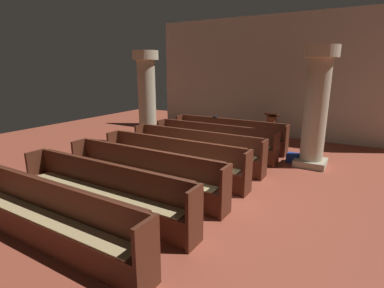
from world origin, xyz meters
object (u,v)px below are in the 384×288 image
pew_row_3 (173,158)px  lectern (271,130)px  pew_row_2 (195,148)px  pew_row_4 (143,172)px  kneeler_box_blue (293,158)px  hymn_book (216,117)px  pew_row_0 (228,133)px  pew_row_1 (214,140)px  pillar_far_side (147,97)px  pillar_aisle_side (316,106)px  pew_row_5 (103,189)px  pew_row_6 (47,215)px

pew_row_3 → lectern: 4.78m
pew_row_2 → pew_row_4: 2.20m
kneeler_box_blue → lectern: bearing=122.5°
hymn_book → pew_row_0: bearing=-17.9°
pew_row_1 → pillar_far_side: 2.92m
pew_row_2 → pillar_aisle_side: size_ratio=1.23×
pew_row_0 → pillar_aisle_side: bearing=-12.3°
pew_row_4 → hymn_book: size_ratio=19.19×
pew_row_2 → pew_row_5: 3.30m
pew_row_2 → hymn_book: size_ratio=19.19×
pew_row_5 → kneeler_box_blue: size_ratio=11.60×
pew_row_5 → lectern: lectern is taller
pew_row_3 → pew_row_4: size_ratio=1.00×
pew_row_1 → pillar_aisle_side: bearing=10.5°
pew_row_0 → pew_row_5: bearing=-90.0°
pew_row_3 → kneeler_box_blue: size_ratio=11.60×
pillar_aisle_side → pew_row_2: bearing=-149.5°
pew_row_5 → pew_row_6: (0.00, -1.10, 0.00)m
pew_row_2 → pew_row_6: 4.40m
pew_row_1 → pew_row_2: bearing=-90.0°
hymn_book → kneeler_box_blue: (2.82, -0.72, -0.84)m
pillar_far_side → lectern: size_ratio=2.92×
pew_row_4 → kneeler_box_blue: (2.25, 3.87, -0.37)m
pew_row_3 → pew_row_0: bearing=90.0°
pew_row_3 → pew_row_5: 2.20m
pew_row_6 → hymn_book: (-0.58, 6.79, 0.47)m
pew_row_0 → hymn_book: bearing=162.1°
pew_row_1 → pew_row_2: same height
pew_row_1 → pew_row_3: size_ratio=1.00×
pew_row_5 → pew_row_2: bearing=90.0°
pew_row_1 → pew_row_0: bearing=90.0°
pillar_far_side → pew_row_1: bearing=-4.1°
pew_row_5 → pew_row_0: bearing=90.0°
pew_row_1 → pew_row_4: 3.30m
pew_row_5 → lectern: bearing=81.4°
pew_row_2 → pew_row_5: size_ratio=1.00×
pew_row_1 → pew_row_3: 2.20m
pew_row_4 → lectern: (1.03, 5.77, -0.05)m
pillar_aisle_side → hymn_book: size_ratio=15.66×
pew_row_3 → pew_row_5: size_ratio=1.00×
lectern → kneeler_box_blue: lectern is taller
pew_row_0 → pew_row_4: 4.40m
pew_row_6 → pillar_far_side: size_ratio=1.23×
pew_row_3 → hymn_book: (-0.58, 3.49, 0.47)m
pew_row_2 → hymn_book: 2.50m
pew_row_0 → hymn_book: 0.77m
pillar_far_side → pew_row_2: bearing=-25.8°
pew_row_3 → pew_row_4: (0.00, -1.10, 0.00)m
pew_row_6 → pillar_aisle_side: bearing=65.6°
lectern → pillar_aisle_side: bearing=-49.2°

